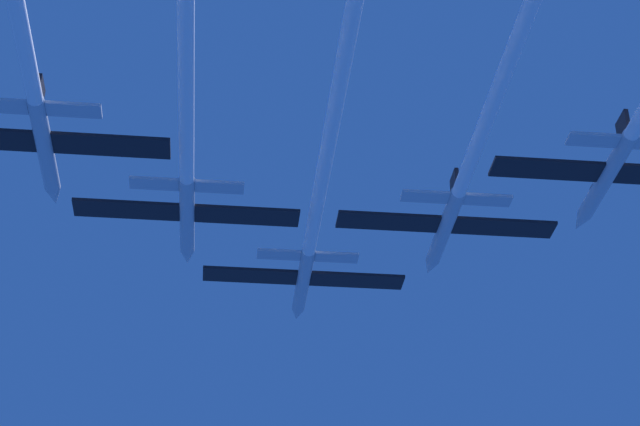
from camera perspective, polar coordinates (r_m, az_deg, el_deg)
The scene contains 3 objects.
jet_lead at distance 82.57m, azimuth 0.17°, elevation 2.12°, with size 17.55×59.29×2.91m.
jet_left_wing at distance 68.98m, azimuth -6.90°, elevation 9.66°, with size 17.55×71.21×2.91m.
jet_right_wing at distance 71.61m, azimuth 9.95°, elevation 8.38°, with size 17.55×70.39×2.91m.
Camera 1 is at (-7.58, -85.59, -44.84)m, focal length 62.36 mm.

